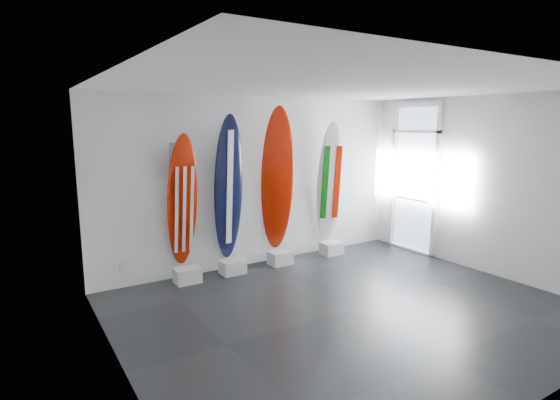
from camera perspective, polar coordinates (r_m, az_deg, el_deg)
floor at (r=6.34m, az=8.93°, el=-13.75°), size 6.00×6.00×0.00m
ceiling at (r=5.84m, az=9.73°, el=14.36°), size 6.00×6.00×0.00m
wall_back at (r=7.93m, az=-2.71°, el=2.39°), size 6.00×0.00×6.00m
wall_front at (r=4.40m, az=31.41°, el=-5.09°), size 6.00×0.00×6.00m
wall_left at (r=4.55m, az=-20.41°, el=-3.80°), size 0.00×5.00×5.00m
wall_right at (r=8.19m, az=25.28°, el=1.70°), size 0.00×5.00×5.00m
display_block_usa at (r=7.34m, az=-11.87°, el=-9.50°), size 0.40×0.30×0.24m
surfboard_usa at (r=7.14m, az=-12.49°, el=-0.17°), size 0.51×0.45×2.16m
display_block_navy at (r=7.64m, az=-6.13°, el=-8.58°), size 0.40×0.30×0.24m
surfboard_navy at (r=7.42m, az=-6.66°, el=1.54°), size 0.58×0.32×2.45m
display_block_swiss at (r=8.08m, az=0.04°, el=-7.48°), size 0.40×0.30×0.24m
surfboard_swiss at (r=7.86m, az=-0.35°, el=2.61°), size 0.70×0.59×2.60m
display_block_italy at (r=8.75m, az=6.68°, el=-6.20°), size 0.40×0.30×0.24m
surfboard_italy at (r=8.56m, az=6.43°, el=2.22°), size 0.59×0.45×2.33m
wall_outlet at (r=7.31m, az=-19.69°, el=-8.08°), size 0.09×0.02×0.13m
glass_door at (r=9.10m, az=16.93°, el=2.45°), size 0.12×1.16×2.85m
balcony at (r=10.27m, az=21.56°, el=-2.24°), size 2.80×2.20×1.20m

